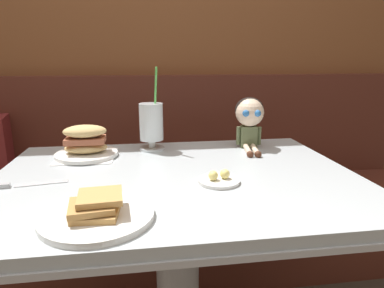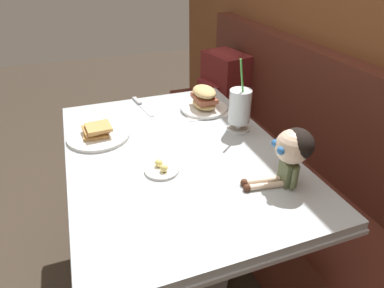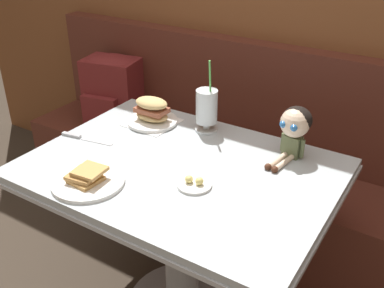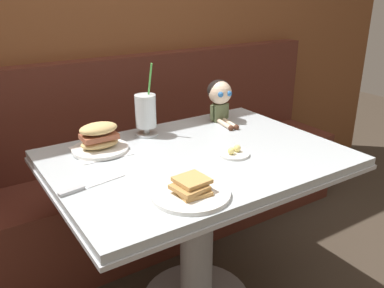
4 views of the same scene
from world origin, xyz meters
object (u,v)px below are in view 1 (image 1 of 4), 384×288
Objects in this scene: milkshake_glass at (151,124)px; sandwich_plate at (86,144)px; butter_saucer at (219,179)px; seated_doll at (250,115)px; toast_plate at (97,213)px; butter_knife at (7,186)px.

sandwich_plate is (-0.24, -0.06, -0.05)m from milkshake_glass.
sandwich_plate is 0.53m from butter_saucer.
sandwich_plate is at bearing -175.72° from seated_doll.
butter_saucer is at bearing -65.04° from milkshake_glass.
milkshake_glass reaches higher than sandwich_plate.
toast_plate is 1.06× the size of butter_knife.
butter_saucer is at bearing -4.62° from butter_knife.
milkshake_glass is 0.43m from butter_saucer.
seated_doll reaches higher than toast_plate.
milkshake_glass is (0.14, 0.56, 0.08)m from toast_plate.
sandwich_plate is at bearing -165.29° from milkshake_glass.
butter_saucer is (0.18, -0.38, -0.09)m from milkshake_glass.
toast_plate is 0.36m from butter_saucer.
butter_saucer is 0.59m from butter_knife.
toast_plate is 2.08× the size of butter_saucer.
butter_knife is 1.04× the size of seated_doll.
seated_doll is (0.62, 0.05, 0.08)m from sandwich_plate.
toast_plate is 0.59m from milkshake_glass.
toast_plate is 0.35m from butter_knife.
butter_knife is at bearing -140.48° from milkshake_glass.
butter_knife is (-0.41, -0.34, -0.10)m from milkshake_glass.
milkshake_glass is at bearing 177.64° from seated_doll.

